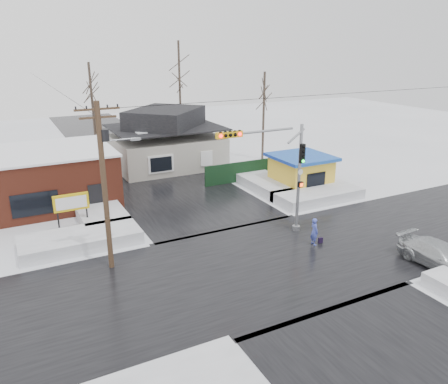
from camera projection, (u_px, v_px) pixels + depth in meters
name	position (u px, v px, depth m)	size (l,w,h in m)	color
ground	(270.00, 262.00, 24.44)	(120.00, 120.00, 0.00)	white
road_ns	(270.00, 262.00, 24.44)	(10.00, 120.00, 0.02)	black
road_ew	(270.00, 262.00, 24.44)	(120.00, 10.00, 0.02)	black
snowbank_nw	(81.00, 240.00, 26.31)	(7.00, 3.00, 0.80)	white
snowbank_ne	(318.00, 195.00, 34.10)	(7.00, 3.00, 0.80)	white
snowbank_nside_w	(97.00, 208.00, 31.39)	(3.00, 8.00, 0.80)	white
snowbank_nside_e	(262.00, 182.00, 37.45)	(3.00, 8.00, 0.80)	white
traffic_signal	(279.00, 166.00, 26.53)	(6.05, 0.68, 7.00)	gray
utility_pole	(105.00, 178.00, 22.31)	(3.15, 0.44, 9.00)	#382619
brick_building	(29.00, 179.00, 32.48)	(12.20, 8.20, 4.12)	maroon
marquee_sign	(71.00, 203.00, 27.92)	(2.20, 0.21, 2.55)	black
house	(166.00, 140.00, 42.99)	(10.40, 8.40, 5.76)	#B3AEA2
kiosk	(301.00, 172.00, 36.50)	(4.60, 4.60, 2.88)	yellow
fence	(246.00, 171.00, 38.76)	(8.00, 0.12, 1.80)	black
tree_far_left	(90.00, 84.00, 42.05)	(3.00, 3.00, 10.00)	#332821
tree_far_mid	(179.00, 64.00, 47.56)	(3.00, 3.00, 12.00)	#332821
tree_far_right	(264.00, 90.00, 44.18)	(3.00, 3.00, 9.00)	#332821
pedestrian	(314.00, 232.00, 26.32)	(0.62, 0.41, 1.71)	#4453C0
car	(440.00, 256.00, 23.74)	(1.89, 4.65, 1.35)	#BABFC2
shopping_bag	(320.00, 241.00, 26.73)	(0.28, 0.12, 0.35)	black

